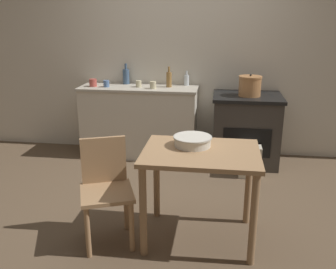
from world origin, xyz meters
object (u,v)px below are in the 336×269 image
bottle_mid_left (126,76)px  cup_center_right (153,85)px  bottle_far_left (186,80)px  mixing_bowl_large (193,141)px  flour_sack (250,162)px  cup_mid_right (106,84)px  chair (106,187)px  bottle_left (169,79)px  cup_center (93,83)px  stove (246,129)px  cup_center_left (139,84)px  work_table (201,167)px  stock_pot (250,86)px

bottle_mid_left → cup_center_right: 0.49m
bottle_far_left → mixing_bowl_large: bearing=-83.1°
flour_sack → cup_mid_right: bearing=165.7°
chair → flour_sack: (1.23, 1.41, -0.28)m
chair → cup_center_right: 1.90m
mixing_bowl_large → cup_mid_right: bearing=126.2°
bottle_left → cup_mid_right: bottle_left is taller
cup_center → cup_mid_right: bearing=-3.4°
stove → chair: 2.21m
mixing_bowl_large → bottle_left: bearing=103.9°
chair → mixing_bowl_large: size_ratio=2.71×
stove → bottle_far_left: 0.97m
bottle_mid_left → mixing_bowl_large: bearing=-61.8°
cup_center_left → cup_center_right: 0.21m
cup_center → cup_mid_right: cup_center is taller
cup_mid_right → cup_center_left: bearing=7.4°
bottle_mid_left → cup_center_left: (0.21, -0.20, -0.06)m
flour_sack → bottle_mid_left: 1.92m
mixing_bowl_large → bottle_mid_left: 2.16m
work_table → cup_center_left: (-0.88, 1.81, 0.31)m
work_table → bottle_mid_left: bottle_mid_left is taller
mixing_bowl_large → stock_pot: bearing=71.4°
chair → cup_mid_right: bearing=84.7°
stove → stock_pot: stock_pot is taller
bottle_mid_left → bottle_far_left: bearing=0.6°
cup_center → flour_sack: bearing=-13.3°
stove → cup_center_left: 1.43m
work_table → bottle_far_left: 2.06m
flour_sack → bottle_far_left: size_ratio=1.99×
chair → cup_mid_right: 2.00m
cup_center_right → cup_mid_right: 0.60m
bottle_left → cup_center_left: 0.38m
work_table → cup_mid_right: cup_mid_right is taller
cup_center_left → cup_center: bearing=-175.9°
flour_sack → mixing_bowl_large: 1.47m
chair → bottle_mid_left: (-0.35, 2.11, 0.55)m
chair → mixing_bowl_large: (0.66, 0.21, 0.35)m
cup_mid_right → cup_center: bearing=176.6°
work_table → cup_mid_right: (-1.28, 1.76, 0.31)m
mixing_bowl_large → cup_mid_right: cup_mid_right is taller
bottle_left → cup_center_left: bottle_left is taller
stove → bottle_left: (-0.96, 0.11, 0.57)m
cup_center → stove: bearing=-0.3°
mixing_bowl_large → bottle_left: size_ratio=1.21×
flour_sack → mixing_bowl_large: bearing=-115.2°
bottle_far_left → cup_center_right: bottle_far_left is taller
cup_center → mixing_bowl_large: bearing=-50.2°
bottle_far_left → cup_center: bottle_far_left is taller
flour_sack → bottle_mid_left: bearing=156.2°
stove → cup_center: (-1.91, 0.01, 0.52)m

